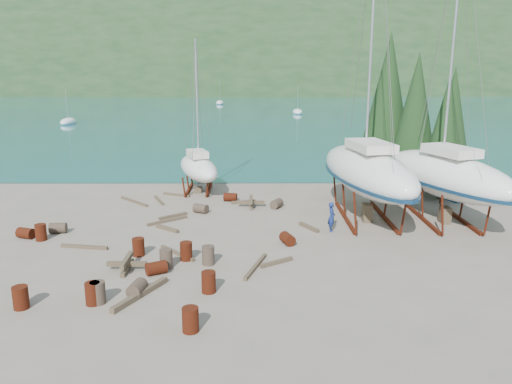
{
  "coord_description": "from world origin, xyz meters",
  "views": [
    {
      "loc": [
        1.03,
        -23.65,
        8.74
      ],
      "look_at": [
        1.14,
        3.0,
        2.23
      ],
      "focal_mm": 35.0,
      "sensor_mm": 36.0,
      "label": 1
    }
  ],
  "objects_px": {
    "large_sailboat_near": "(367,171)",
    "worker": "(332,217)",
    "large_sailboat_far": "(445,174)",
    "small_sailboat_shore": "(198,168)"
  },
  "relations": [
    {
      "from": "worker",
      "to": "small_sailboat_shore",
      "type": "bearing_deg",
      "value": 46.39
    },
    {
      "from": "large_sailboat_far",
      "to": "small_sailboat_shore",
      "type": "distance_m",
      "value": 17.05
    },
    {
      "from": "large_sailboat_near",
      "to": "large_sailboat_far",
      "type": "bearing_deg",
      "value": -14.68
    },
    {
      "from": "large_sailboat_far",
      "to": "small_sailboat_shore",
      "type": "bearing_deg",
      "value": 135.3
    },
    {
      "from": "large_sailboat_near",
      "to": "small_sailboat_shore",
      "type": "height_order",
      "value": "large_sailboat_near"
    },
    {
      "from": "large_sailboat_far",
      "to": "small_sailboat_shore",
      "type": "height_order",
      "value": "large_sailboat_far"
    },
    {
      "from": "small_sailboat_shore",
      "to": "worker",
      "type": "bearing_deg",
      "value": -69.39
    },
    {
      "from": "large_sailboat_near",
      "to": "large_sailboat_far",
      "type": "distance_m",
      "value": 4.53
    },
    {
      "from": "large_sailboat_near",
      "to": "worker",
      "type": "height_order",
      "value": "large_sailboat_near"
    },
    {
      "from": "large_sailboat_far",
      "to": "large_sailboat_near",
      "type": "bearing_deg",
      "value": 156.05
    }
  ]
}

